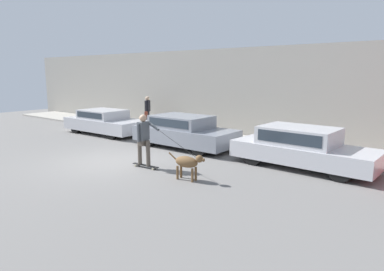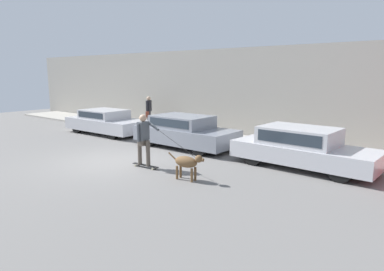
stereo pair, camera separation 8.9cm
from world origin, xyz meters
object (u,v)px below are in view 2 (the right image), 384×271
Objects in this scene: parked_car_0 at (106,122)px; parked_car_2 at (302,148)px; dog at (187,162)px; skateboarder at (144,137)px; parked_car_1 at (185,132)px; pedestrian_with_bag at (149,110)px.

parked_car_2 is at bearing -1.25° from parked_car_0.
dog is 1.92m from skateboarder.
parked_car_1 is 3.24m from skateboarder.
parked_car_2 is at bearing 34.93° from skateboarder.
dog is (-1.96, -3.22, -0.12)m from parked_car_2.
parked_car_1 is at bearing 125.35° from dog.
pedestrian_with_bag reaches higher than skateboarder.
skateboarder is at bearing 107.06° from pedestrian_with_bag.
pedestrian_with_bag is (-5.55, 5.59, 0.02)m from skateboarder.
pedestrian_with_bag is at bearing 167.23° from parked_car_2.
pedestrian_with_bag reaches higher than dog.
pedestrian_with_bag is at bearing 151.71° from parked_car_1.
parked_car_1 is 4.27m from dog.
pedestrian_with_bag is at bearing 130.76° from skateboarder.
parked_car_2 is 2.78× the size of pedestrian_with_bag.
skateboarder is at bearing -28.76° from parked_car_0.
dog is (2.79, -3.22, -0.12)m from parked_car_1.
dog is at bearing -119.06° from parked_car_2.
parked_car_0 is at bearing -179.69° from parked_car_1.
pedestrian_with_bag is at bearing 136.66° from dog.
parked_car_2 is at bearing 137.29° from pedestrian_with_bag.
parked_car_1 reaches higher than parked_car_0.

